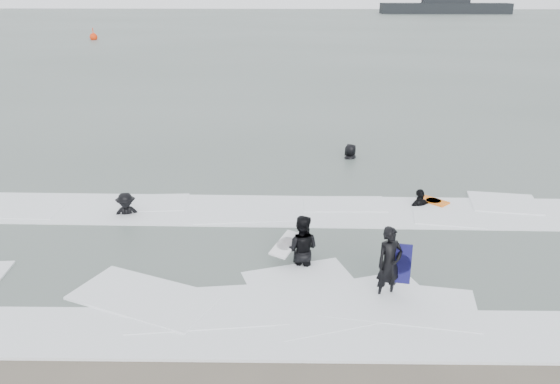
{
  "coord_description": "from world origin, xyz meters",
  "views": [
    {
      "loc": [
        0.49,
        -10.25,
        6.92
      ],
      "look_at": [
        0.0,
        5.0,
        1.1
      ],
      "focal_mm": 35.0,
      "sensor_mm": 36.0,
      "label": 1
    }
  ],
  "objects_px": {
    "surfer_breaker": "(127,217)",
    "surfer_right_far": "(350,159)",
    "surfer_wading": "(301,264)",
    "surfer_centre": "(387,297)",
    "surfer_right_near": "(420,207)",
    "buoy": "(94,37)",
    "vessel_horizon": "(445,7)"
  },
  "relations": [
    {
      "from": "surfer_wading",
      "to": "surfer_right_far",
      "type": "relative_size",
      "value": 1.07
    },
    {
      "from": "surfer_right_near",
      "to": "buoy",
      "type": "bearing_deg",
      "value": -87.44
    },
    {
      "from": "surfer_centre",
      "to": "buoy",
      "type": "xyz_separation_m",
      "value": [
        -29.17,
        62.46,
        0.42
      ]
    },
    {
      "from": "surfer_centre",
      "to": "surfer_wading",
      "type": "bearing_deg",
      "value": 118.49
    },
    {
      "from": "surfer_wading",
      "to": "buoy",
      "type": "height_order",
      "value": "buoy"
    },
    {
      "from": "surfer_centre",
      "to": "surfer_right_near",
      "type": "xyz_separation_m",
      "value": [
        1.94,
        5.68,
        0.0
      ]
    },
    {
      "from": "surfer_right_near",
      "to": "surfer_right_far",
      "type": "relative_size",
      "value": 0.97
    },
    {
      "from": "surfer_right_far",
      "to": "surfer_centre",
      "type": "bearing_deg",
      "value": 42.14
    },
    {
      "from": "surfer_breaker",
      "to": "buoy",
      "type": "bearing_deg",
      "value": 94.59
    },
    {
      "from": "surfer_centre",
      "to": "surfer_wading",
      "type": "height_order",
      "value": "surfer_wading"
    },
    {
      "from": "buoy",
      "to": "surfer_centre",
      "type": "bearing_deg",
      "value": -64.97
    },
    {
      "from": "surfer_breaker",
      "to": "surfer_right_far",
      "type": "height_order",
      "value": "surfer_right_far"
    },
    {
      "from": "vessel_horizon",
      "to": "surfer_right_far",
      "type": "bearing_deg",
      "value": -105.66
    },
    {
      "from": "surfer_centre",
      "to": "surfer_right_near",
      "type": "relative_size",
      "value": 1.03
    },
    {
      "from": "surfer_right_far",
      "to": "vessel_horizon",
      "type": "xyz_separation_m",
      "value": [
        34.23,
        122.12,
        1.59
      ]
    },
    {
      "from": "surfer_breaker",
      "to": "surfer_right_far",
      "type": "relative_size",
      "value": 0.91
    },
    {
      "from": "surfer_right_near",
      "to": "surfer_right_far",
      "type": "height_order",
      "value": "surfer_right_far"
    },
    {
      "from": "surfer_wading",
      "to": "surfer_breaker",
      "type": "xyz_separation_m",
      "value": [
        -5.53,
        2.96,
        0.0
      ]
    },
    {
      "from": "surfer_right_near",
      "to": "buoy",
      "type": "relative_size",
      "value": 1.07
    },
    {
      "from": "surfer_wading",
      "to": "surfer_right_far",
      "type": "height_order",
      "value": "surfer_wading"
    },
    {
      "from": "surfer_breaker",
      "to": "buoy",
      "type": "xyz_separation_m",
      "value": [
        -21.61,
        57.93,
        0.42
      ]
    },
    {
      "from": "surfer_wading",
      "to": "surfer_breaker",
      "type": "bearing_deg",
      "value": -17.64
    },
    {
      "from": "surfer_centre",
      "to": "buoy",
      "type": "bearing_deg",
      "value": 91.36
    },
    {
      "from": "surfer_wading",
      "to": "surfer_right_near",
      "type": "bearing_deg",
      "value": -123.5
    },
    {
      "from": "surfer_wading",
      "to": "surfer_right_near",
      "type": "height_order",
      "value": "surfer_wading"
    },
    {
      "from": "surfer_centre",
      "to": "buoy",
      "type": "height_order",
      "value": "buoy"
    },
    {
      "from": "surfer_centre",
      "to": "surfer_right_far",
      "type": "bearing_deg",
      "value": 65.82
    },
    {
      "from": "surfer_breaker",
      "to": "vessel_horizon",
      "type": "height_order",
      "value": "vessel_horizon"
    },
    {
      "from": "surfer_centre",
      "to": "surfer_right_near",
      "type": "bearing_deg",
      "value": 47.41
    },
    {
      "from": "surfer_right_near",
      "to": "vessel_horizon",
      "type": "xyz_separation_m",
      "value": [
        32.38,
        127.31,
        1.59
      ]
    },
    {
      "from": "surfer_centre",
      "to": "surfer_breaker",
      "type": "xyz_separation_m",
      "value": [
        -7.55,
        4.52,
        0.0
      ]
    },
    {
      "from": "surfer_centre",
      "to": "surfer_right_far",
      "type": "distance_m",
      "value": 10.86
    }
  ]
}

